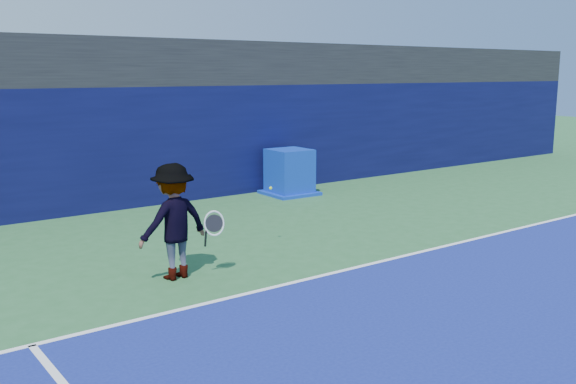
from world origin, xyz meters
name	(u,v)px	position (x,y,z in m)	size (l,w,h in m)	color
ground	(483,328)	(0.00, 0.00, 0.00)	(80.00, 80.00, 0.00)	#2A5E32
baseline	(336,272)	(0.00, 3.00, 0.01)	(24.00, 0.10, 0.01)	white
stadium_band	(129,63)	(0.00, 11.50, 3.60)	(36.00, 3.00, 1.20)	black
back_wall_assembly	(148,145)	(0.00, 10.50, 1.50)	(36.00, 1.03, 3.00)	#090B36
equipment_cart	(289,174)	(3.60, 9.20, 0.58)	(1.36, 1.36, 1.26)	#0C2DA8
tennis_player	(174,221)	(-2.32, 4.39, 0.96)	(1.42, 0.84, 1.92)	white
tennis_ball	(271,188)	(0.08, 5.06, 1.16)	(0.06, 0.06, 0.06)	#BADE18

